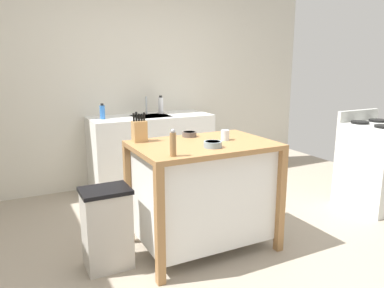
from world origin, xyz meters
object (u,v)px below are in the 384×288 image
Objects in this scene: sink_faucet at (146,105)px; stove at (376,165)px; drinking_cup at (225,135)px; kitchen_island at (203,190)px; pepper_grinder at (173,143)px; knife_block at (139,130)px; trash_bin at (107,228)px; bowl_stoneware_deep at (189,134)px; bowl_ceramic_wide at (213,144)px; bottle_hand_soap at (161,105)px; bottle_dish_soap at (102,112)px.

sink_faucet is 2.70m from stove.
kitchen_island is at bearing -177.49° from drinking_cup.
pepper_grinder is at bearing -174.62° from stove.
stove is (1.87, -0.06, -0.49)m from drinking_cup.
trash_bin is at bearing -146.96° from knife_block.
drinking_cup is at bearing -22.49° from knife_block.
bowl_stoneware_deep is at bearing 87.50° from kitchen_island.
trash_bin is 2.86× the size of sink_faucet.
bowl_ceramic_wide is (0.42, -0.46, -0.07)m from knife_block.
bowl_stoneware_deep is 0.55× the size of bottle_hand_soap.
bottle_hand_soap is 0.22× the size of stove.
kitchen_island is 4.57× the size of knife_block.
bowl_stoneware_deep is 0.65× the size of pepper_grinder.
drinking_cup is (0.20, -0.27, 0.02)m from bowl_stoneware_deep.
trash_bin is (-0.36, -0.23, -0.68)m from knife_block.
knife_block is 0.63m from bowl_ceramic_wide.
bowl_ceramic_wide is at bearing -176.59° from stove.
sink_faucet is at bearing 91.17° from drinking_cup.
bowl_stoneware_deep is at bearing -103.02° from bottle_hand_soap.
bowl_stoneware_deep is 2.15m from stove.
bowl_stoneware_deep is at bearing 15.77° from trash_bin.
trash_bin is (-0.78, 0.22, -0.61)m from bowl_ceramic_wide.
drinking_cup is at bearing -2.02° from trash_bin.
trash_bin is at bearing -164.23° from bowl_stoneware_deep.
kitchen_island is at bearing 178.58° from stove.
sink_faucet is at bearing 67.77° from knife_block.
knife_block is 0.71m from drinking_cup.
sink_faucet is 0.97× the size of bottle_hand_soap.
bowl_stoneware_deep is 0.33m from drinking_cup.
kitchen_island is 0.72m from knife_block.
bottle_hand_soap reaches higher than stove.
bowl_ceramic_wide is at bearing -140.67° from drinking_cup.
bowl_ceramic_wide is at bearing -15.76° from trash_bin.
bowl_ceramic_wide is at bearing -100.84° from bottle_hand_soap.
kitchen_island is at bearing 35.83° from pepper_grinder.
bowl_stoneware_deep is at bearing -0.59° from knife_block.
drinking_cup reaches higher than trash_bin.
bowl_ceramic_wide reaches higher than trash_bin.
trash_bin is at bearing 176.78° from kitchen_island.
pepper_grinder reaches higher than bottle_dish_soap.
knife_block reaches higher than drinking_cup.
knife_block is 1.97× the size of bowl_stoneware_deep.
stove is (2.49, -1.68, -0.53)m from bottle_dish_soap.
knife_block is (-0.44, 0.28, 0.49)m from kitchen_island.
bottle_dish_soap is at bearing 76.21° from trash_bin.
knife_block is 2.88× the size of drinking_cup.
bottle_dish_soap is 3.05m from stove.
bowl_stoneware_deep reaches higher than kitchen_island.
drinking_cup is at bearing -53.09° from bowl_stoneware_deep.
bowl_ceramic_wide is 0.29m from drinking_cup.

